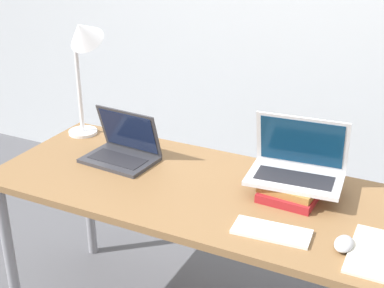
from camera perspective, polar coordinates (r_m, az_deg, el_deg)
The scene contains 8 objects.
desk at distance 2.18m, azimuth 0.93°, elevation -6.35°, with size 1.73×0.71×0.75m.
laptop_left at distance 2.37m, azimuth -7.42°, elevation -0.63°, with size 0.32×0.24×0.22m.
book_stack at distance 2.12m, azimuth 10.73°, elevation -4.52°, with size 0.23×0.28×0.06m.
laptop_on_books at distance 2.11m, azimuth 11.14°, elevation -2.32°, with size 0.38×0.26×0.24m.
wireless_keyboard at distance 1.88m, azimuth 8.49°, elevation -9.22°, with size 0.28×0.13×0.01m.
mouse at distance 1.85m, azimuth 15.89°, elevation -10.20°, with size 0.06×0.10×0.03m.
notepad at distance 1.85m, azimuth 19.45°, elevation -11.04°, with size 0.20×0.29×0.01m.
desk_lamp at distance 2.50m, azimuth -11.60°, elevation 10.18°, with size 0.23×0.20×0.60m.
Camera 1 is at (0.80, -1.35, 1.78)m, focal length 50.00 mm.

